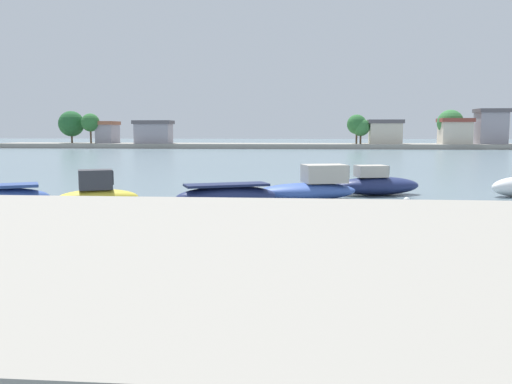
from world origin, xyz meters
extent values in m
plane|color=slate|center=(0.00, 0.00, 0.00)|extent=(400.00, 400.00, 0.00)
ellipsoid|color=yellow|center=(-5.48, 9.80, 0.44)|extent=(3.90, 2.76, 0.87)
cube|color=#333338|center=(-5.54, 9.77, 1.31)|extent=(1.73, 1.53, 0.88)
cube|color=black|center=(-4.88, 10.07, 1.40)|extent=(0.46, 0.87, 0.61)
ellipsoid|color=navy|center=(0.27, 10.54, 0.49)|extent=(4.91, 3.20, 0.99)
cube|color=#161E41|center=(0.27, 10.54, 1.04)|extent=(3.95, 2.62, 0.11)
ellipsoid|color=#3856A8|center=(3.91, 13.47, 0.44)|extent=(5.49, 3.42, 0.87)
cube|color=#BCB2A3|center=(4.78, 13.73, 1.33)|extent=(2.42, 1.95, 0.91)
cube|color=black|center=(5.78, 14.04, 1.42)|extent=(0.45, 1.23, 0.64)
ellipsoid|color=navy|center=(7.72, 16.04, 0.49)|extent=(5.00, 2.89, 0.99)
cube|color=#BCB2A3|center=(7.36, 15.95, 1.30)|extent=(1.82, 1.48, 0.63)
cube|color=black|center=(8.14, 16.14, 1.36)|extent=(0.32, 1.00, 0.44)
sphere|color=white|center=(1.03, 17.50, 0.16)|extent=(0.32, 0.32, 0.32)
sphere|color=white|center=(8.68, 12.67, 0.15)|extent=(0.31, 0.31, 0.31)
cube|color=gray|center=(0.00, 90.54, 0.45)|extent=(112.16, 9.50, 0.90)
cube|color=#99939E|center=(-35.34, 91.63, 2.70)|extent=(3.26, 5.24, 3.61)
cube|color=#995B42|center=(-35.34, 91.63, 4.86)|extent=(3.58, 5.76, 0.70)
cube|color=#99939E|center=(-25.39, 89.58, 2.76)|extent=(6.71, 4.19, 3.73)
cube|color=#565156|center=(-25.39, 89.58, 4.97)|extent=(7.38, 4.60, 0.70)
cube|color=beige|center=(18.97, 89.84, 2.80)|extent=(5.92, 3.01, 3.81)
cube|color=#565156|center=(18.97, 89.84, 5.06)|extent=(6.51, 3.31, 0.70)
cube|color=beige|center=(31.65, 89.85, 2.92)|extent=(5.33, 4.66, 4.04)
cube|color=brown|center=(31.65, 89.85, 5.29)|extent=(5.87, 5.13, 0.70)
cube|color=#99939E|center=(38.46, 91.06, 3.80)|extent=(5.04, 4.61, 5.81)
cube|color=#565156|center=(38.46, 91.06, 7.05)|extent=(5.55, 5.07, 0.70)
cylinder|color=brown|center=(13.62, 89.70, 1.99)|extent=(0.36, 0.36, 2.18)
sphere|color=#2D6B33|center=(13.62, 89.70, 4.54)|extent=(3.67, 3.67, 3.67)
cylinder|color=brown|center=(14.35, 89.42, 1.78)|extent=(0.36, 0.36, 1.77)
sphere|color=#387A3D|center=(14.35, 89.42, 4.00)|extent=(3.33, 3.33, 3.33)
cylinder|color=brown|center=(-37.89, 89.27, 2.21)|extent=(0.36, 0.36, 2.62)
sphere|color=#2D6B33|center=(-37.89, 89.27, 4.94)|extent=(3.55, 3.55, 3.55)
cylinder|color=brown|center=(30.92, 90.45, 1.91)|extent=(0.36, 0.36, 2.03)
sphere|color=#387A3D|center=(30.92, 90.45, 4.85)|extent=(4.80, 4.80, 4.80)
cylinder|color=brown|center=(-42.47, 90.91, 1.80)|extent=(0.36, 0.36, 1.80)
sphere|color=#235B2D|center=(-42.47, 90.91, 4.72)|extent=(5.06, 5.06, 5.06)
camera|label=1|loc=(3.73, -13.45, 3.52)|focal=37.79mm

